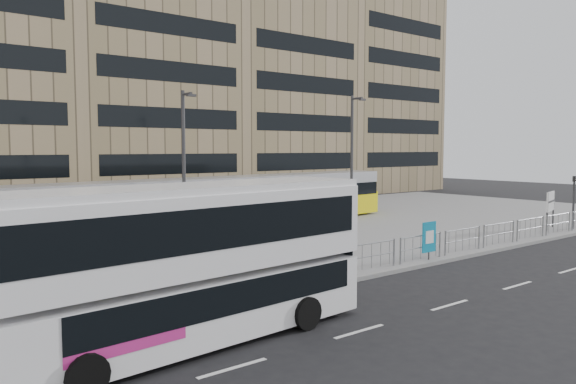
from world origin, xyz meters
TOP-DOWN VIEW (x-y plane):
  - ground at (0.00, 0.00)m, footprint 120.00×120.00m
  - plaza at (0.00, 12.00)m, footprint 64.00×24.00m
  - kerb at (0.00, 0.05)m, footprint 64.00×0.25m
  - building_row at (1.55, 34.27)m, footprint 70.40×18.40m
  - pedestrian_barrier at (2.00, 0.50)m, footprint 32.07×0.07m
  - road_markings at (1.00, -4.00)m, footprint 62.00×0.12m
  - double_decker_bus at (-9.97, -2.08)m, footprint 10.08×3.09m
  - tram at (0.45, 13.20)m, footprint 26.02×4.61m
  - station_sign at (15.73, 1.66)m, footprint 1.84×0.57m
  - ad_panel at (2.72, 0.40)m, footprint 0.86×0.08m
  - pedestrian at (-6.44, 7.60)m, footprint 0.51×0.72m
  - traffic_light_west at (-9.05, 0.97)m, footprint 0.20×0.22m
  - traffic_light_east at (16.63, 0.76)m, footprint 0.21×0.24m
  - lamp_post_west at (-3.20, 10.81)m, footprint 0.45×1.04m
  - lamp_post_east at (8.43, 10.66)m, footprint 0.45×1.04m

SIDE VIEW (x-z plane):
  - ground at x=0.00m, z-range 0.00..0.00m
  - road_markings at x=1.00m, z-range 0.00..0.01m
  - kerb at x=0.00m, z-range -0.01..0.16m
  - plaza at x=0.00m, z-range 0.00..0.15m
  - pedestrian_barrier at x=2.00m, z-range 0.43..1.53m
  - pedestrian at x=-6.44m, z-range 0.15..2.03m
  - ad_panel at x=2.72m, z-range 0.29..1.90m
  - station_sign at x=15.73m, z-range 0.57..2.74m
  - tram at x=0.45m, z-range 0.15..3.21m
  - traffic_light_west at x=-9.05m, z-range 0.57..3.67m
  - traffic_light_east at x=16.63m, z-range 0.57..3.67m
  - double_decker_bus at x=-9.97m, z-range 0.16..4.13m
  - lamp_post_west at x=-3.20m, z-range 0.52..8.06m
  - lamp_post_east at x=8.43m, z-range 0.52..8.47m
  - building_row at x=1.55m, z-range -2.69..28.51m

